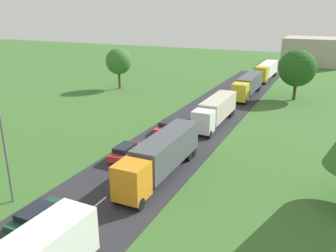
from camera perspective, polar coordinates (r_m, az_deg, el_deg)
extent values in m
cube|color=#2B2B30|center=(27.91, -13.70, -14.06)|extent=(10.00, 140.00, 0.06)
cube|color=white|center=(29.13, -11.40, -12.32)|extent=(0.16, 2.40, 0.01)
cube|color=white|center=(34.94, -3.83, -6.51)|extent=(0.16, 2.40, 0.01)
cube|color=white|center=(41.56, 1.46, -2.30)|extent=(0.16, 2.40, 0.01)
cube|color=white|center=(47.92, 4.93, 0.50)|extent=(0.16, 2.40, 0.01)
cube|color=white|center=(54.87, 7.70, 2.73)|extent=(0.16, 2.40, 0.01)
cube|color=white|center=(61.77, 9.79, 4.40)|extent=(0.16, 2.40, 0.01)
cube|color=white|center=(67.47, 11.18, 5.51)|extent=(0.16, 2.40, 0.01)
cube|color=white|center=(73.44, 12.39, 6.47)|extent=(0.16, 2.40, 0.01)
cylinder|color=black|center=(24.11, -16.95, -18.66)|extent=(0.37, 1.01, 1.00)
cube|color=orange|center=(27.92, -5.95, -8.89)|extent=(2.45, 2.47, 2.91)
cube|color=black|center=(26.79, -7.27, -8.91)|extent=(2.10, 0.11, 1.28)
cube|color=#4C5156|center=(33.13, -0.13, -3.72)|extent=(2.53, 10.12, 2.85)
cube|color=black|center=(33.78, -0.13, -6.27)|extent=(0.93, 9.61, 0.24)
cylinder|color=black|center=(27.69, -4.59, -12.54)|extent=(0.35, 1.00, 1.00)
cylinder|color=black|center=(28.66, -8.34, -11.54)|extent=(0.35, 1.00, 1.00)
cylinder|color=black|center=(36.00, 3.43, -4.86)|extent=(0.35, 1.00, 1.00)
cylinder|color=black|center=(36.75, 0.38, -4.33)|extent=(0.35, 1.00, 1.00)
cylinder|color=black|center=(37.05, 4.12, -4.18)|extent=(0.35, 1.00, 1.00)
cylinder|color=black|center=(37.77, 1.14, -3.68)|extent=(0.35, 1.00, 1.00)
cube|color=white|center=(42.61, 5.72, 0.75)|extent=(2.45, 2.27, 2.68)
cube|color=black|center=(41.49, 5.25, 0.98)|extent=(2.10, 0.11, 1.18)
cube|color=beige|center=(48.24, 8.19, 3.11)|extent=(2.54, 9.53, 2.63)
cube|color=black|center=(48.66, 8.11, 1.39)|extent=(0.93, 9.04, 0.24)
cylinder|color=black|center=(42.21, 6.75, -1.37)|extent=(0.35, 1.00, 1.00)
cylinder|color=black|center=(42.86, 4.09, -0.98)|extent=(0.35, 1.00, 1.00)
cylinder|color=black|center=(51.06, 10.17, 1.99)|extent=(0.35, 1.00, 1.00)
cylinder|color=black|center=(51.60, 7.92, 2.27)|extent=(0.35, 1.00, 1.00)
cylinder|color=black|center=(52.13, 10.49, 2.31)|extent=(0.35, 1.00, 1.00)
cylinder|color=black|center=(52.65, 8.28, 2.59)|extent=(0.35, 1.00, 1.00)
cube|color=yellow|center=(58.80, 11.65, 5.47)|extent=(2.44, 2.75, 2.79)
cube|color=black|center=(57.44, 11.37, 5.70)|extent=(2.10, 0.10, 1.23)
cube|color=#4C5156|center=(65.48, 13.15, 6.90)|extent=(2.51, 10.64, 2.67)
cube|color=black|center=(65.80, 13.05, 5.59)|extent=(0.91, 10.11, 0.24)
cylinder|color=black|center=(58.24, 12.41, 3.89)|extent=(0.35, 1.00, 1.00)
cylinder|color=black|center=(58.71, 10.41, 4.13)|extent=(0.35, 1.00, 1.00)
cylinder|color=black|center=(68.69, 14.48, 5.92)|extent=(0.35, 1.00, 1.00)
cylinder|color=black|center=(69.08, 12.77, 6.12)|extent=(0.35, 1.00, 1.00)
cylinder|color=black|center=(69.92, 14.68, 6.12)|extent=(0.35, 1.00, 1.00)
cylinder|color=black|center=(70.31, 13.00, 6.32)|extent=(0.35, 1.00, 1.00)
cube|color=yellow|center=(75.68, 14.92, 8.16)|extent=(2.50, 2.43, 2.98)
cube|color=black|center=(74.50, 14.77, 8.44)|extent=(2.10, 0.15, 1.31)
cube|color=white|center=(82.24, 15.93, 8.96)|extent=(2.75, 10.56, 2.67)
cube|color=black|center=(82.49, 15.83, 7.91)|extent=(1.14, 10.00, 0.24)
cylinder|color=black|center=(75.18, 15.51, 6.89)|extent=(0.37, 1.01, 1.00)
cylinder|color=black|center=(75.59, 13.95, 7.08)|extent=(0.37, 1.01, 1.00)
cylinder|color=black|center=(85.39, 16.94, 8.08)|extent=(0.37, 1.01, 1.00)
cylinder|color=black|center=(85.75, 15.55, 8.25)|extent=(0.37, 1.01, 1.00)
cylinder|color=black|center=(86.61, 17.09, 8.21)|extent=(0.37, 1.01, 1.00)
cylinder|color=black|center=(86.97, 15.72, 8.37)|extent=(0.37, 1.01, 1.00)
cube|color=#19472D|center=(27.57, -20.45, -13.63)|extent=(1.82, 4.52, 0.60)
cube|color=black|center=(27.18, -20.92, -12.88)|extent=(1.51, 2.54, 0.46)
cylinder|color=black|center=(29.10, -19.31, -12.38)|extent=(0.23, 0.64, 0.64)
cylinder|color=black|center=(28.13, -16.98, -13.27)|extent=(0.23, 0.64, 0.64)
cylinder|color=black|center=(27.43, -23.89, -15.03)|extent=(0.23, 0.64, 0.64)
cylinder|color=black|center=(26.39, -21.57, -16.12)|extent=(0.23, 0.64, 0.64)
cube|color=red|center=(36.57, -6.81, -4.29)|extent=(1.90, 4.53, 0.70)
cube|color=black|center=(36.16, -7.03, -3.53)|extent=(1.58, 2.54, 0.52)
cylinder|color=black|center=(38.31, -6.67, -3.77)|extent=(0.23, 0.64, 0.64)
cylinder|color=black|center=(37.54, -4.51, -4.17)|extent=(0.23, 0.64, 0.64)
cylinder|color=black|center=(35.93, -9.17, -5.44)|extent=(0.23, 0.64, 0.64)
cylinder|color=black|center=(35.12, -6.91, -5.91)|extent=(0.23, 0.64, 0.64)
cube|color=red|center=(44.12, -0.20, -0.21)|extent=(2.00, 4.42, 0.57)
cube|color=black|center=(44.14, -0.09, 0.53)|extent=(1.62, 2.50, 0.51)
cylinder|color=black|center=(42.63, 0.04, -1.29)|extent=(0.25, 0.65, 0.64)
cylinder|color=black|center=(43.23, -1.93, -1.02)|extent=(0.25, 0.65, 0.64)
cylinder|color=black|center=(45.23, 1.45, -0.12)|extent=(0.25, 0.65, 0.64)
cylinder|color=black|center=(45.79, -0.42, 0.12)|extent=(0.25, 0.65, 0.64)
cylinder|color=slate|center=(29.82, -24.97, -3.61)|extent=(0.18, 0.18, 8.94)
cylinder|color=#513823|center=(63.90, 19.91, 5.41)|extent=(0.53, 0.53, 3.13)
sphere|color=#23561E|center=(63.21, 20.29, 8.84)|extent=(6.18, 6.18, 6.18)
cylinder|color=#513823|center=(69.31, -7.90, 7.44)|extent=(0.45, 0.45, 3.47)
sphere|color=#38702D|center=(68.72, -8.04, 10.38)|extent=(4.96, 4.96, 4.96)
cube|color=#B2A899|center=(108.02, 22.62, 11.18)|extent=(15.96, 12.83, 7.35)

